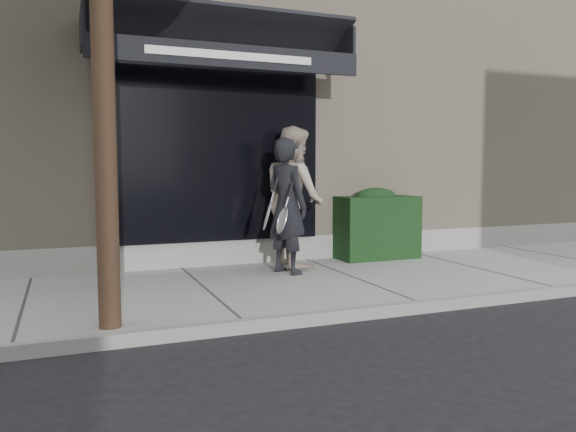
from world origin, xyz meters
name	(u,v)px	position (x,y,z in m)	size (l,w,h in m)	color
ground	(352,285)	(0.00, 0.00, 0.00)	(80.00, 80.00, 0.00)	black
sidewalk	(352,281)	(0.00, 0.00, 0.06)	(20.00, 3.00, 0.12)	#9E9E99
curb	(419,307)	(0.00, -1.55, 0.07)	(20.00, 0.10, 0.14)	gray
building_facade	(241,113)	(-0.01, 4.96, 2.74)	(14.30, 8.04, 5.64)	#B8A68C
hedge	(376,225)	(1.10, 1.25, 0.66)	(1.30, 0.70, 1.14)	black
pedestrian_front	(287,206)	(-0.72, 0.56, 1.05)	(0.87, 0.96, 1.87)	black
pedestrian_back	(294,197)	(-0.41, 1.04, 1.15)	(0.82, 1.03, 2.06)	#B8A493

